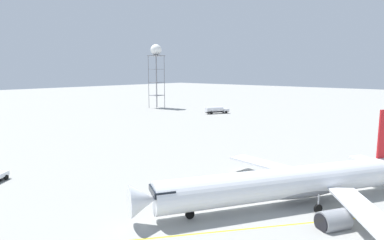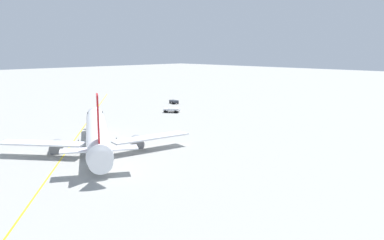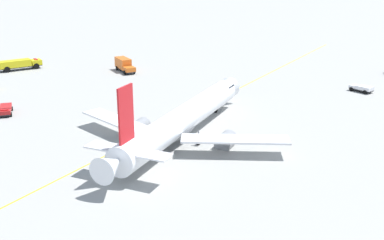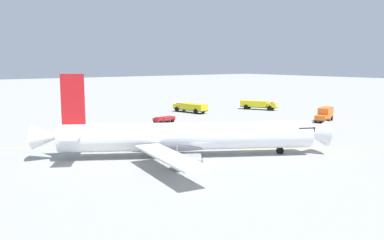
{
  "view_description": "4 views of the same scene",
  "coord_description": "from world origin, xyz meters",
  "views": [
    {
      "loc": [
        -19.91,
        39.11,
        17.45
      ],
      "look_at": [
        37.46,
        -26.22,
        4.39
      ],
      "focal_mm": 31.21,
      "sensor_mm": 36.0,
      "label": 1
    },
    {
      "loc": [
        -41.05,
        -65.29,
        18.5
      ],
      "look_at": [
        13.44,
        -10.02,
        4.69
      ],
      "focal_mm": 37.9,
      "sensor_mm": 36.0,
      "label": 2
    },
    {
      "loc": [
        -8.13,
        -70.31,
        26.49
      ],
      "look_at": [
        -1.0,
        -4.03,
        3.95
      ],
      "focal_mm": 45.78,
      "sensor_mm": 36.0,
      "label": 3
    },
    {
      "loc": [
        44.36,
        -34.14,
        13.54
      ],
      "look_at": [
        -6.0,
        3.09,
        4.57
      ],
      "focal_mm": 37.92,
      "sensor_mm": 36.0,
      "label": 4
    }
  ],
  "objects": [
    {
      "name": "ground_plane",
      "position": [
        0.0,
        0.0,
        0.0
      ],
      "size": [
        600.0,
        600.0,
        0.0
      ],
      "primitive_type": "plane",
      "color": "#9E9E99"
    },
    {
      "name": "airliner_main",
      "position": [
        -2.28,
        -1.05,
        2.8
      ],
      "size": [
        29.97,
        38.33,
        12.36
      ],
      "rotation": [
        0.0,
        0.0,
        1.04
      ],
      "color": "white",
      "rests_on": "ground_plane"
    },
    {
      "name": "catering_truck_truck",
      "position": [
        -11.96,
        45.65,
        1.66
      ],
      "size": [
        5.2,
        8.26,
        3.1
      ],
      "rotation": [
        0.0,
        0.0,
        5.1
      ],
      "color": "#232326",
      "rests_on": "ground_plane"
    },
    {
      "name": "ops_pickup_truck",
      "position": [
        -31.93,
        14.46,
        0.81
      ],
      "size": [
        2.94,
        5.52,
        1.41
      ],
      "rotation": [
        0.0,
        0.0,
        4.9
      ],
      "color": "#232326",
      "rests_on": "ground_plane"
    },
    {
      "name": "taxiway_centreline",
      "position": [
        -6.72,
        2.19,
        0.0
      ],
      "size": [
        113.38,
        148.6,
        0.01
      ],
      "rotation": [
        0.0,
        0.0,
        0.92
      ],
      "color": "yellow",
      "rests_on": "ground_plane"
    },
    {
      "name": "fire_tender_truck",
      "position": [
        -37.41,
        49.81,
        1.53
      ],
      "size": [
        10.37,
        6.99,
        2.5
      ],
      "rotation": [
        0.0,
        0.0,
        0.47
      ],
      "color": "#232326",
      "rests_on": "ground_plane"
    },
    {
      "name": "pushback_tug_truck",
      "position": [
        36.57,
        21.82,
        0.8
      ],
      "size": [
        4.38,
        4.99,
        1.3
      ],
      "rotation": [
        0.0,
        0.0,
        2.18
      ],
      "color": "#232326",
      "rests_on": "ground_plane"
    }
  ]
}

